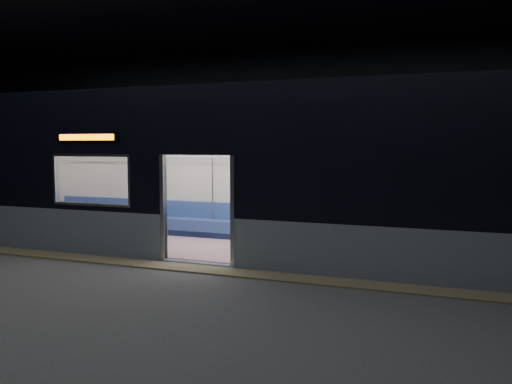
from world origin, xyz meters
The scene contains 7 objects.
station_floor centered at (0.00, 0.00, -0.01)m, with size 24.00×14.00×0.01m, color #47494C.
station_envelope centered at (0.00, 0.00, 3.66)m, with size 24.00×14.00×5.00m.
tactile_strip centered at (0.00, 0.55, 0.01)m, with size 22.80×0.50×0.03m, color #8C7F59.
metro_car centered at (0.00, 2.54, 1.85)m, with size 18.00×3.04×3.35m.
passenger centered at (4.80, 3.55, 0.78)m, with size 0.40×0.67×1.33m.
handbag centered at (4.82, 3.33, 0.67)m, with size 0.27×0.23×0.13m, color black.
transit_map centered at (1.08, 3.85, 1.46)m, with size 0.97×0.03×0.63m, color white.
Camera 1 is at (4.74, -7.92, 2.24)m, focal length 38.00 mm.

